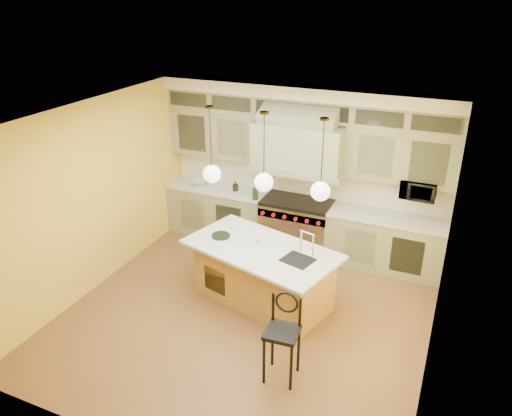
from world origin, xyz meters
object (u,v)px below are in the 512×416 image
at_px(range, 296,225).
at_px(kitchen_island, 263,273).
at_px(counter_stool, 283,333).
at_px(microwave, 418,189).

bearing_deg(range, kitchen_island, -87.38).
bearing_deg(counter_stool, kitchen_island, 116.94).
bearing_deg(range, microwave, 3.12).
bearing_deg(range, counter_stool, -73.65).
bearing_deg(kitchen_island, range, 107.88).
bearing_deg(microwave, range, -176.88).
xyz_separation_m(kitchen_island, counter_stool, (0.82, -1.36, 0.16)).
bearing_deg(microwave, counter_stool, -108.37).
distance_m(kitchen_island, microwave, 2.78).
height_order(counter_stool, microwave, microwave).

